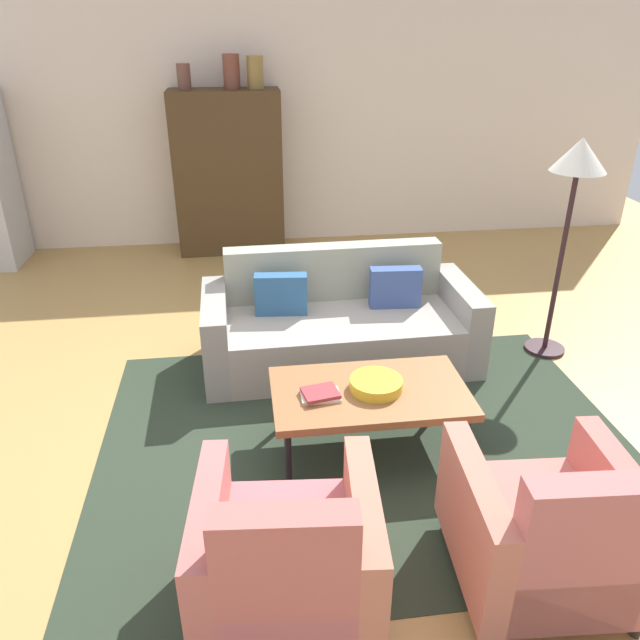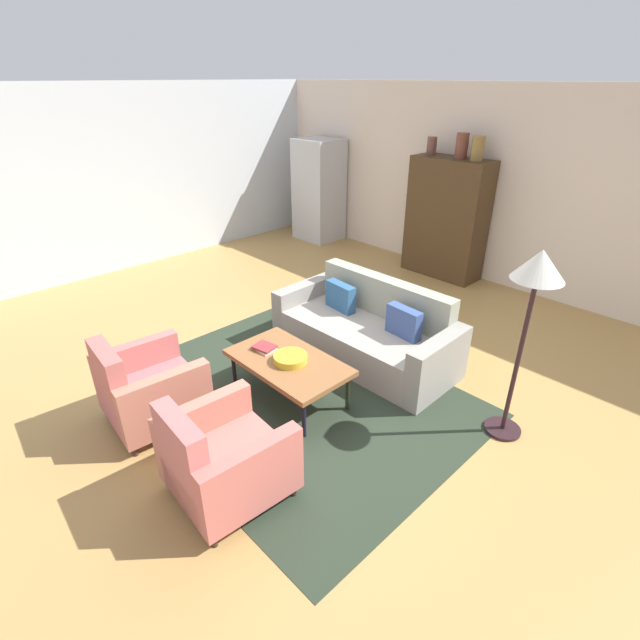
% 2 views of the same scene
% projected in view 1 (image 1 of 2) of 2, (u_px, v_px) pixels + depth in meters
% --- Properties ---
extents(ground_plane, '(10.78, 10.78, 0.00)m').
position_uv_depth(ground_plane, '(331.00, 410.00, 4.30)').
color(ground_plane, '#B2884A').
extents(wall_back, '(8.98, 0.12, 2.80)m').
position_uv_depth(wall_back, '(283.00, 122.00, 7.09)').
color(wall_back, beige).
rests_on(wall_back, ground).
extents(area_rug, '(3.40, 2.60, 0.01)m').
position_uv_depth(area_rug, '(366.00, 442.00, 3.96)').
color(area_rug, '#293426').
rests_on(area_rug, ground).
extents(couch, '(2.12, 0.94, 0.86)m').
position_uv_depth(couch, '(339.00, 325.00, 4.85)').
color(couch, gray).
rests_on(couch, ground).
extents(coffee_table, '(1.20, 0.70, 0.44)m').
position_uv_depth(coffee_table, '(370.00, 395.00, 3.74)').
color(coffee_table, black).
rests_on(coffee_table, ground).
extents(armchair_left, '(0.87, 0.87, 0.88)m').
position_uv_depth(armchair_left, '(287.00, 562.00, 2.66)').
color(armchair_left, '#2D2319').
rests_on(armchair_left, ground).
extents(armchair_right, '(0.85, 0.85, 0.88)m').
position_uv_depth(armchair_right, '(548.00, 535.00, 2.80)').
color(armchair_right, '#3B2912').
rests_on(armchair_right, ground).
extents(fruit_bowl, '(0.32, 0.32, 0.07)m').
position_uv_depth(fruit_bowl, '(376.00, 384.00, 3.71)').
color(fruit_bowl, gold).
rests_on(fruit_bowl, coffee_table).
extents(book_stack, '(0.24, 0.21, 0.04)m').
position_uv_depth(book_stack, '(320.00, 394.00, 3.64)').
color(book_stack, beige).
rests_on(book_stack, coffee_table).
extents(cabinet, '(1.20, 0.51, 1.80)m').
position_uv_depth(cabinet, '(229.00, 173.00, 6.92)').
color(cabinet, '#442F19').
rests_on(cabinet, ground).
extents(vase_tall, '(0.14, 0.14, 0.26)m').
position_uv_depth(vase_tall, '(184.00, 77.00, 6.41)').
color(vase_tall, brown).
rests_on(vase_tall, cabinet).
extents(vase_round, '(0.18, 0.18, 0.35)m').
position_uv_depth(vase_round, '(231.00, 71.00, 6.45)').
color(vase_round, brown).
rests_on(vase_round, cabinet).
extents(vase_small, '(0.18, 0.18, 0.33)m').
position_uv_depth(vase_small, '(255.00, 72.00, 6.49)').
color(vase_small, olive).
rests_on(vase_small, cabinet).
extents(floor_lamp, '(0.40, 0.40, 1.72)m').
position_uv_depth(floor_lamp, '(576.00, 176.00, 4.44)').
color(floor_lamp, '#2D1B20').
rests_on(floor_lamp, ground).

